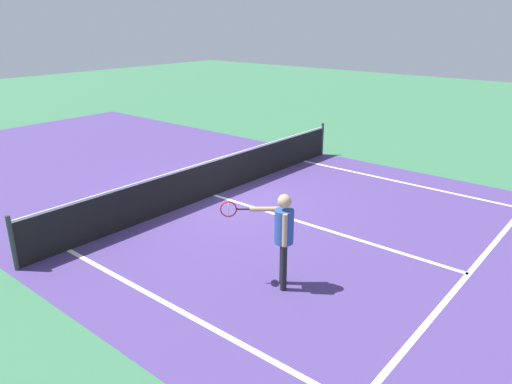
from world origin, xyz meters
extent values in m
plane|color=#38724C|center=(0.00, 0.00, 0.00)|extent=(60.00, 60.00, 0.00)
cube|color=#4C387A|center=(0.00, 0.00, 0.00)|extent=(10.62, 24.40, 0.00)
cube|color=white|center=(4.11, -5.95, 0.00)|extent=(0.10, 11.89, 0.01)
cube|color=white|center=(0.00, -6.40, 0.00)|extent=(8.22, 0.10, 0.01)
cube|color=white|center=(0.00, -3.20, 0.00)|extent=(0.10, 6.40, 0.01)
cylinder|color=#33383D|center=(-5.13, 0.00, 0.54)|extent=(0.09, 0.09, 1.07)
cylinder|color=#33383D|center=(5.13, 0.00, 0.54)|extent=(0.09, 0.09, 1.07)
cube|color=black|center=(0.00, 0.00, 0.46)|extent=(10.26, 0.02, 0.91)
cube|color=white|center=(0.00, 0.00, 0.94)|extent=(10.26, 0.03, 0.05)
cylinder|color=black|center=(-2.56, -4.15, 0.41)|extent=(0.11, 0.11, 0.83)
cylinder|color=black|center=(-2.39, -4.01, 0.41)|extent=(0.11, 0.11, 0.83)
cylinder|color=#2D4C99|center=(-2.48, -4.08, 1.12)|extent=(0.32, 0.32, 0.58)
sphere|color=tan|center=(-2.48, -4.08, 1.57)|extent=(0.23, 0.23, 0.23)
cylinder|color=tan|center=(-2.61, -4.19, 1.13)|extent=(0.08, 0.08, 0.56)
cylinder|color=tan|center=(-2.53, -3.76, 1.36)|extent=(0.43, 0.48, 0.08)
cylinder|color=black|center=(-2.78, -3.46, 1.36)|extent=(0.16, 0.19, 0.03)
torus|color=red|center=(-2.94, -3.28, 1.36)|extent=(0.20, 0.23, 0.28)
cylinder|color=silver|center=(-2.94, -3.28, 1.36)|extent=(0.19, 0.16, 0.25)
camera|label=1|loc=(-8.35, -8.38, 4.35)|focal=33.97mm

